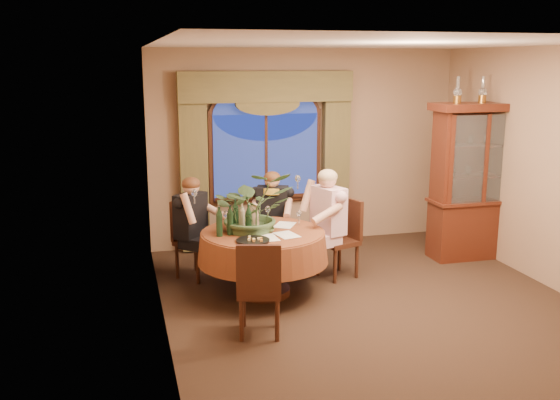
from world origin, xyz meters
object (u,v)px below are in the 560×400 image
object	(u,v)px
chair_back	(196,240)
person_pink	(328,225)
chair_front_left	(260,288)
wine_bottle_1	(230,220)
wine_bottle_0	(219,222)
chair_right	(338,239)
wine_bottle_2	(236,214)
person_back	(191,229)
dining_table	(263,263)
oil_lamp_center	(483,90)
chair_back_right	(268,232)
centerpiece_plant	(253,179)
wine_bottle_4	(242,217)
oil_lamp_right	(507,89)
china_cabinet	(476,182)
stoneware_vase	(253,217)
olive_bowl	(268,230)
oil_lamp_left	(458,90)
wine_bottle_5	(219,218)
wine_bottle_3	(249,219)

from	to	relation	value
chair_back	person_pink	bearing A→B (deg)	122.31
chair_front_left	wine_bottle_1	bearing A→B (deg)	110.89
wine_bottle_1	wine_bottle_0	bearing A→B (deg)	-165.41
chair_right	wine_bottle_2	bearing A→B (deg)	75.96
chair_back	person_back	bearing A→B (deg)	9.59
dining_table	person_pink	size ratio (longest dim) A/B	1.08
chair_front_left	oil_lamp_center	bearing A→B (deg)	41.58
chair_back_right	centerpiece_plant	size ratio (longest dim) A/B	0.96
wine_bottle_0	wine_bottle_4	distance (m)	0.30
centerpiece_plant	wine_bottle_2	xyz separation A→B (m)	(-0.17, 0.15, -0.42)
oil_lamp_right	china_cabinet	bearing A→B (deg)	180.00
chair_right	chair_back_right	distance (m)	0.94
wine_bottle_4	chair_front_left	bearing A→B (deg)	-92.33
chair_back_right	wine_bottle_1	xyz separation A→B (m)	(-0.65, -0.96, 0.44)
dining_table	centerpiece_plant	bearing A→B (deg)	134.79
dining_table	stoneware_vase	bearing A→B (deg)	118.45
olive_bowl	oil_lamp_left	bearing A→B (deg)	14.88
person_pink	wine_bottle_5	xyz separation A→B (m)	(-1.36, -0.20, 0.23)
chair_front_left	person_pink	distance (m)	1.77
dining_table	chair_right	world-z (taller)	chair_right
dining_table	chair_back_right	bearing A→B (deg)	73.31
oil_lamp_right	person_back	xyz separation A→B (m)	(-4.19, 0.03, -1.62)
chair_back_right	wine_bottle_2	size ratio (longest dim) A/B	2.91
person_back	wine_bottle_2	size ratio (longest dim) A/B	3.90
dining_table	wine_bottle_0	size ratio (longest dim) A/B	4.50
dining_table	olive_bowl	size ratio (longest dim) A/B	9.91
chair_front_left	dining_table	bearing A→B (deg)	90.00
oil_lamp_left	wine_bottle_4	bearing A→B (deg)	-168.37
wine_bottle_0	wine_bottle_5	bearing A→B (deg)	81.09
olive_bowl	wine_bottle_5	bearing A→B (deg)	163.92
wine_bottle_0	wine_bottle_3	size ratio (longest dim) A/B	1.00
dining_table	chair_back	distance (m)	1.02
china_cabinet	chair_front_left	xyz separation A→B (m)	(-3.37, -1.70, -0.57)
person_back	wine_bottle_1	xyz separation A→B (m)	(0.35, -0.73, 0.27)
wine_bottle_2	china_cabinet	bearing A→B (deg)	7.17
oil_lamp_center	chair_right	world-z (taller)	oil_lamp_center
chair_back_right	wine_bottle_5	bearing A→B (deg)	63.96
china_cabinet	oil_lamp_left	size ratio (longest dim) A/B	6.15
chair_front_left	wine_bottle_3	size ratio (longest dim) A/B	2.91
wine_bottle_3	wine_bottle_4	world-z (taller)	same
olive_bowl	chair_back_right	bearing A→B (deg)	76.70
centerpiece_plant	oil_lamp_right	bearing A→B (deg)	9.13
china_cabinet	chair_back	size ratio (longest dim) A/B	2.18
china_cabinet	stoneware_vase	bearing A→B (deg)	-170.75
olive_bowl	wine_bottle_2	xyz separation A→B (m)	(-0.31, 0.29, 0.14)
chair_back_right	centerpiece_plant	distance (m)	1.24
wine_bottle_4	wine_bottle_0	bearing A→B (deg)	-154.65
person_pink	wine_bottle_4	bearing A→B (deg)	83.66
china_cabinet	oil_lamp_right	world-z (taller)	oil_lamp_right
wine_bottle_3	olive_bowl	bearing A→B (deg)	1.39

